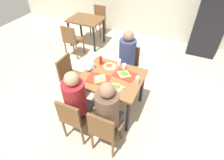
{
  "coord_description": "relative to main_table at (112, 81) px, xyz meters",
  "views": [
    {
      "loc": [
        0.96,
        -2.12,
        2.69
      ],
      "look_at": [
        0.0,
        0.0,
        0.68
      ],
      "focal_mm": 29.02,
      "sensor_mm": 36.0,
      "label": 1
    }
  ],
  "objects": [
    {
      "name": "drink_fridge",
      "position": [
        1.39,
        2.85,
        0.3
      ],
      "size": [
        0.7,
        0.6,
        1.9
      ],
      "primitive_type": "cube",
      "color": "black",
      "rests_on": "ground_plane"
    },
    {
      "name": "chair_left_end",
      "position": [
        -0.89,
        0.0,
        -0.14
      ],
      "size": [
        0.4,
        0.4,
        0.86
      ],
      "color": "brown",
      "rests_on": "ground_plane"
    },
    {
      "name": "background_chair_near",
      "position": [
        -1.66,
        1.2,
        -0.14
      ],
      "size": [
        0.4,
        0.4,
        0.86
      ],
      "color": "brown",
      "rests_on": "ground_plane"
    },
    {
      "name": "person_in_brown_jacket",
      "position": [
        0.25,
        -0.68,
        0.1
      ],
      "size": [
        0.32,
        0.42,
        1.27
      ],
      "color": "#383842",
      "rests_on": "ground_plane"
    },
    {
      "name": "paper_plate_center",
      "position": [
        -0.15,
        0.24,
        0.11
      ],
      "size": [
        0.22,
        0.22,
        0.01
      ],
      "primitive_type": "cylinder",
      "color": "white",
      "rests_on": "main_table"
    },
    {
      "name": "background_table",
      "position": [
        -1.66,
        1.93,
        -0.02
      ],
      "size": [
        0.9,
        0.7,
        0.76
      ],
      "color": "brown",
      "rests_on": "ground_plane"
    },
    {
      "name": "pizza_slice_d",
      "position": [
        0.15,
        -0.22,
        0.12
      ],
      "size": [
        0.27,
        0.21,
        0.02
      ],
      "color": "#DBAD60",
      "rests_on": "paper_plate_near_edge"
    },
    {
      "name": "pizza_slice_a",
      "position": [
        -0.15,
        -0.14,
        0.13
      ],
      "size": [
        0.2,
        0.24,
        0.02
      ],
      "color": "#C68C47",
      "rests_on": "tray_red_near"
    },
    {
      "name": "chair_near_left",
      "position": [
        -0.25,
        -0.82,
        -0.14
      ],
      "size": [
        0.4,
        0.4,
        0.86
      ],
      "color": "brown",
      "rests_on": "ground_plane"
    },
    {
      "name": "plastic_cup_b",
      "position": [
        0.03,
        -0.37,
        0.16
      ],
      "size": [
        0.07,
        0.07,
        0.1
      ],
      "primitive_type": "cylinder",
      "color": "white",
      "rests_on": "main_table"
    },
    {
      "name": "paper_plate_near_edge",
      "position": [
        0.15,
        -0.24,
        0.11
      ],
      "size": [
        0.22,
        0.22,
        0.01
      ],
      "primitive_type": "cylinder",
      "color": "white",
      "rests_on": "main_table"
    },
    {
      "name": "plastic_cup_c",
      "position": [
        -0.41,
        0.07,
        0.16
      ],
      "size": [
        0.07,
        0.07,
        0.1
      ],
      "primitive_type": "cylinder",
      "color": "white",
      "rests_on": "main_table"
    },
    {
      "name": "tray_red_near",
      "position": [
        -0.18,
        -0.15,
        0.11
      ],
      "size": [
        0.39,
        0.3,
        0.02
      ],
      "primitive_type": "cube",
      "rotation": [
        0.0,
        0.0,
        0.11
      ],
      "color": "red",
      "rests_on": "main_table"
    },
    {
      "name": "background_chair_far",
      "position": [
        -1.66,
        2.66,
        -0.14
      ],
      "size": [
        0.4,
        0.4,
        0.86
      ],
      "color": "brown",
      "rests_on": "ground_plane"
    },
    {
      "name": "foil_bundle",
      "position": [
        -0.43,
        -0.02,
        0.16
      ],
      "size": [
        0.1,
        0.1,
        0.1
      ],
      "primitive_type": "sphere",
      "color": "silver",
      "rests_on": "main_table"
    },
    {
      "name": "main_table",
      "position": [
        0.0,
        0.0,
        0.0
      ],
      "size": [
        1.02,
        0.87,
        0.76
      ],
      "color": "brown",
      "rests_on": "ground_plane"
    },
    {
      "name": "person_in_red",
      "position": [
        -0.25,
        -0.68,
        0.1
      ],
      "size": [
        0.32,
        0.42,
        1.27
      ],
      "color": "#383842",
      "rests_on": "ground_plane"
    },
    {
      "name": "chair_near_right",
      "position": [
        0.25,
        -0.82,
        -0.14
      ],
      "size": [
        0.4,
        0.4,
        0.86
      ],
      "color": "brown",
      "rests_on": "ground_plane"
    },
    {
      "name": "plastic_cup_d",
      "position": [
        0.1,
        0.28,
        0.16
      ],
      "size": [
        0.07,
        0.07,
        0.1
      ],
      "primitive_type": "cylinder",
      "color": "white",
      "rests_on": "main_table"
    },
    {
      "name": "pizza_slice_b",
      "position": [
        0.16,
        0.13,
        0.13
      ],
      "size": [
        0.21,
        0.19,
        0.02
      ],
      "color": "#DBAD60",
      "rests_on": "tray_red_far"
    },
    {
      "name": "plastic_cup_a",
      "position": [
        -0.03,
        0.37,
        0.16
      ],
      "size": [
        0.07,
        0.07,
        0.1
      ],
      "primitive_type": "cylinder",
      "color": "white",
      "rests_on": "main_table"
    },
    {
      "name": "chair_far_side",
      "position": [
        0.0,
        0.82,
        -0.14
      ],
      "size": [
        0.4,
        0.4,
        0.86
      ],
      "color": "brown",
      "rests_on": "ground_plane"
    },
    {
      "name": "soda_can",
      "position": [
        0.43,
        0.02,
        0.17
      ],
      "size": [
        0.07,
        0.07,
        0.12
      ],
      "primitive_type": "cylinder",
      "color": "#B7BCC6",
      "rests_on": "main_table"
    },
    {
      "name": "tray_red_far",
      "position": [
        0.18,
        0.13,
        0.11
      ],
      "size": [
        0.39,
        0.31,
        0.02
      ],
      "primitive_type": "cube",
      "rotation": [
        0.0,
        0.0,
        -0.14
      ],
      "color": "red",
      "rests_on": "main_table"
    },
    {
      "name": "person_far_side",
      "position": [
        -0.0,
        0.68,
        0.1
      ],
      "size": [
        0.32,
        0.42,
        1.27
      ],
      "color": "#383842",
      "rests_on": "ground_plane"
    },
    {
      "name": "ground_plane",
      "position": [
        0.0,
        0.0,
        -0.66
      ],
      "size": [
        10.0,
        10.0,
        0.02
      ],
      "primitive_type": "cube",
      "color": "#B7A893"
    },
    {
      "name": "condiment_bottle",
      "position": [
        -0.33,
        0.24,
        0.19
      ],
      "size": [
        0.06,
        0.06,
        0.16
      ],
      "primitive_type": "cylinder",
      "color": "red",
      "rests_on": "main_table"
    },
    {
      "name": "pizza_slice_c",
      "position": [
        -0.17,
        0.25,
        0.12
      ],
      "size": [
        0.19,
        0.2,
        0.02
      ],
      "color": "#C68C47",
      "rests_on": "paper_plate_center"
    }
  ]
}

